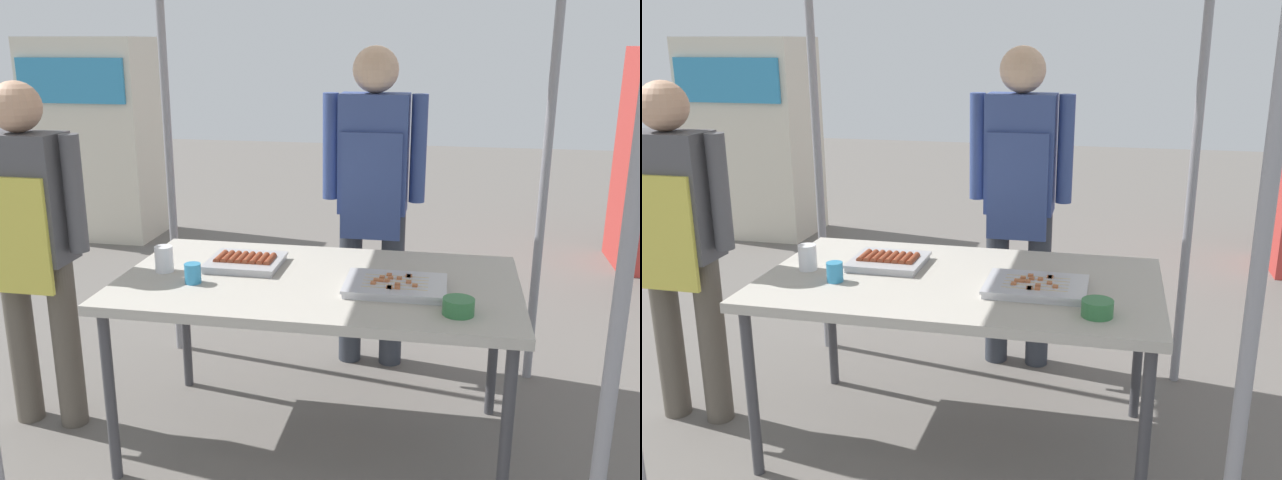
% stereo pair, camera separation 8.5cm
% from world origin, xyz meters
% --- Properties ---
extents(ground_plane, '(18.00, 18.00, 0.00)m').
position_xyz_m(ground_plane, '(0.00, 0.00, 0.00)').
color(ground_plane, '#66605B').
extents(stall_table, '(1.60, 0.90, 0.75)m').
position_xyz_m(stall_table, '(0.00, 0.00, 0.70)').
color(stall_table, '#B7B2A8').
rests_on(stall_table, ground).
extents(tray_grilled_sausages, '(0.31, 0.28, 0.05)m').
position_xyz_m(tray_grilled_sausages, '(-0.33, 0.10, 0.77)').
color(tray_grilled_sausages, '#ADADB2').
rests_on(tray_grilled_sausages, stall_table).
extents(tray_meat_skewers, '(0.39, 0.28, 0.04)m').
position_xyz_m(tray_meat_skewers, '(0.32, -0.07, 0.77)').
color(tray_meat_skewers, silver).
rests_on(tray_meat_skewers, stall_table).
extents(condiment_bowl, '(0.11, 0.11, 0.06)m').
position_xyz_m(condiment_bowl, '(0.56, -0.27, 0.78)').
color(condiment_bowl, '#33723F').
rests_on(condiment_bowl, stall_table).
extents(drink_cup_near_edge, '(0.08, 0.08, 0.11)m').
position_xyz_m(drink_cup_near_edge, '(-0.65, -0.02, 0.80)').
color(drink_cup_near_edge, white).
rests_on(drink_cup_near_edge, stall_table).
extents(drink_cup_by_wok, '(0.07, 0.07, 0.08)m').
position_xyz_m(drink_cup_by_wok, '(-0.48, -0.14, 0.79)').
color(drink_cup_by_wok, '#338CBF').
rests_on(drink_cup_by_wok, stall_table).
extents(vendor_woman, '(0.52, 0.23, 1.66)m').
position_xyz_m(vendor_woman, '(0.13, 0.83, 0.98)').
color(vendor_woman, '#333842').
rests_on(vendor_woman, ground).
extents(customer_nearby, '(0.52, 0.22, 1.52)m').
position_xyz_m(customer_nearby, '(-1.23, -0.05, 0.90)').
color(customer_nearby, '#595147').
rests_on(customer_nearby, ground).
extents(neighbor_stall_left, '(1.03, 0.70, 1.71)m').
position_xyz_m(neighbor_stall_left, '(-2.54, 2.96, 0.86)').
color(neighbor_stall_left, beige).
rests_on(neighbor_stall_left, ground).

